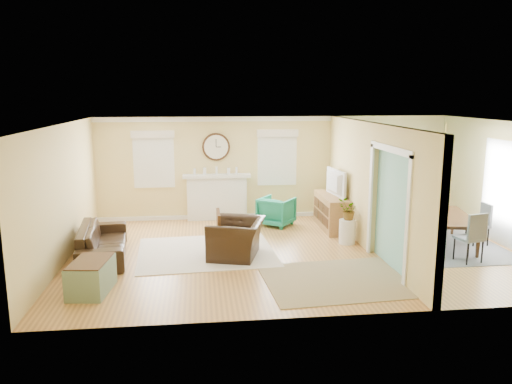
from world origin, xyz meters
TOP-DOWN VIEW (x-y plane):
  - floor at (0.00, 0.00)m, footprint 9.00×9.00m
  - wall_back at (0.00, 3.00)m, footprint 9.00×0.02m
  - wall_front at (0.00, -3.00)m, footprint 9.00×0.02m
  - wall_left at (-4.50, 0.00)m, footprint 0.02×6.00m
  - wall_right at (4.50, 0.00)m, footprint 0.02×6.00m
  - ceiling at (0.00, 0.00)m, footprint 9.00×6.00m
  - partition at (1.51, 0.28)m, footprint 0.17×6.00m
  - fireplace at (-1.50, 2.88)m, footprint 1.70×0.30m
  - wall_clock at (-1.50, 2.97)m, footprint 0.70×0.07m
  - window_left at (-3.05, 2.95)m, footprint 1.05×0.13m
  - window_right at (0.05, 2.95)m, footprint 1.05×0.13m
  - french_doors at (4.45, 0.00)m, footprint 0.06×1.70m
  - pendant at (3.00, 0.00)m, footprint 0.30×0.30m
  - rug_cream at (-1.83, 0.19)m, footprint 2.85×2.51m
  - rug_jute at (0.36, -1.64)m, footprint 2.57×2.16m
  - rug_grey at (3.22, 0.10)m, footprint 2.19×2.74m
  - sofa at (-3.84, 0.10)m, footprint 1.10×2.26m
  - eames_chair at (-1.24, -0.15)m, footprint 1.27×1.36m
  - green_chair at (-0.09, 2.12)m, footprint 1.06×1.06m
  - trunk at (-3.71, -1.68)m, footprint 0.67×0.99m
  - credenza at (1.17, 1.69)m, footprint 0.53×1.55m
  - tv at (1.15, 1.69)m, footprint 0.27×1.09m
  - garden_stool at (1.19, 0.46)m, footprint 0.35×0.35m
  - potted_plant at (1.19, 0.46)m, footprint 0.45×0.41m
  - dining_table at (3.22, 0.10)m, footprint 1.39×2.02m
  - dining_chair_n at (3.15, 1.29)m, footprint 0.51×0.51m
  - dining_chair_s at (3.13, -0.97)m, footprint 0.52×0.52m
  - dining_chair_w at (2.50, 0.02)m, footprint 0.46×0.46m
  - dining_chair_e at (3.91, 0.06)m, footprint 0.39×0.39m

SIDE VIEW (x-z plane):
  - floor at x=0.00m, z-range 0.00..0.00m
  - rug_grey at x=3.22m, z-range 0.00..0.01m
  - rug_jute at x=0.36m, z-range 0.00..0.01m
  - rug_cream at x=-1.83m, z-range 0.00..0.01m
  - garden_stool at x=1.19m, z-range 0.00..0.52m
  - trunk at x=-3.71m, z-range 0.00..0.53m
  - sofa at x=-3.84m, z-range 0.00..0.64m
  - dining_table at x=3.22m, z-range 0.00..0.65m
  - green_chair at x=-0.09m, z-range 0.00..0.70m
  - eames_chair at x=-1.24m, z-range 0.00..0.74m
  - credenza at x=1.17m, z-range 0.00..0.80m
  - dining_chair_e at x=3.91m, z-range 0.08..0.96m
  - dining_chair_s at x=3.13m, z-range 0.09..1.07m
  - dining_chair_n at x=3.15m, z-range 0.09..1.08m
  - fireplace at x=-1.50m, z-range 0.01..1.18m
  - dining_chair_w at x=2.50m, z-range 0.09..1.13m
  - potted_plant at x=1.19m, z-range 0.52..0.96m
  - french_doors at x=4.45m, z-range 0.00..2.20m
  - tv at x=1.15m, z-range 0.80..1.42m
  - wall_back at x=0.00m, z-range 0.00..2.60m
  - wall_front at x=0.00m, z-range 0.00..2.60m
  - wall_left at x=-4.50m, z-range 0.00..2.60m
  - wall_right at x=4.50m, z-range 0.00..2.60m
  - partition at x=1.51m, z-range 0.06..2.66m
  - window_left at x=-3.05m, z-range 0.95..2.37m
  - window_right at x=0.05m, z-range 0.95..2.37m
  - wall_clock at x=-1.50m, z-range 1.50..2.20m
  - pendant at x=3.00m, z-range 1.93..2.48m
  - ceiling at x=0.00m, z-range 2.59..2.61m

